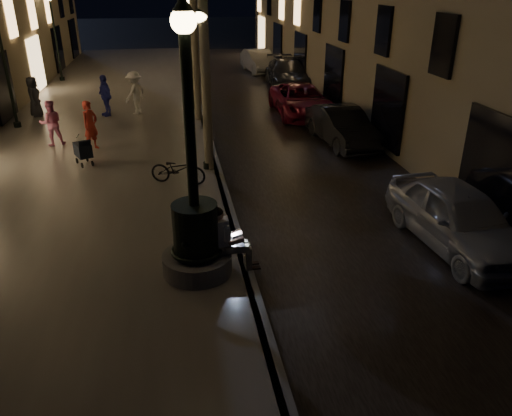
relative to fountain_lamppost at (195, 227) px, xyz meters
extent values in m
plane|color=black|center=(1.00, 13.00, -1.21)|extent=(120.00, 120.00, 0.00)
cube|color=black|center=(4.00, 13.00, -1.20)|extent=(6.00, 45.00, 0.02)
cube|color=#67615B|center=(-3.00, 13.00, -1.11)|extent=(8.00, 45.00, 0.20)
cube|color=#59595B|center=(1.00, 13.00, -1.11)|extent=(0.25, 45.00, 0.20)
cylinder|color=#59595B|center=(0.00, 0.00, -0.81)|extent=(1.40, 1.40, 0.40)
cylinder|color=black|center=(0.00, 0.00, -0.06)|extent=(0.90, 0.90, 1.10)
torus|color=black|center=(0.00, 0.00, -0.51)|extent=(1.04, 1.04, 0.10)
torus|color=black|center=(0.00, 0.00, 0.34)|extent=(0.89, 0.89, 0.09)
cylinder|color=black|center=(0.00, 0.00, 2.09)|extent=(0.20, 0.20, 3.20)
sphere|color=#FFD88C|center=(0.00, 0.00, 3.79)|extent=(0.44, 0.44, 0.44)
cone|color=black|center=(0.00, 0.00, 4.07)|extent=(0.36, 0.36, 0.25)
cube|color=tan|center=(0.55, 0.00, -0.52)|extent=(0.38, 0.25, 0.19)
cube|color=white|center=(0.49, 0.00, -0.16)|extent=(0.47, 0.27, 0.60)
sphere|color=tan|center=(0.46, 0.00, 0.23)|extent=(0.22, 0.22, 0.22)
sphere|color=black|center=(0.44, 0.00, 0.27)|extent=(0.22, 0.22, 0.22)
cube|color=tan|center=(0.80, -0.09, -0.52)|extent=(0.49, 0.14, 0.15)
cube|color=tan|center=(0.80, 0.09, -0.52)|extent=(0.49, 0.14, 0.15)
cube|color=tan|center=(1.04, -0.09, -0.76)|extent=(0.14, 0.13, 0.49)
cube|color=tan|center=(1.04, 0.09, -0.76)|extent=(0.14, 0.13, 0.49)
cube|color=black|center=(1.14, -0.09, -1.00)|extent=(0.27, 0.11, 0.03)
cube|color=black|center=(1.14, 0.09, -1.00)|extent=(0.27, 0.11, 0.03)
cube|color=black|center=(0.82, 0.00, -0.43)|extent=(0.25, 0.35, 0.02)
cube|color=black|center=(0.66, 0.00, -0.32)|extent=(0.09, 0.35, 0.23)
cube|color=#B0CBFC|center=(0.67, 0.00, -0.32)|extent=(0.07, 0.32, 0.19)
cylinder|color=#6B604C|center=(0.75, 6.00, 1.49)|extent=(0.28, 0.28, 5.00)
cylinder|color=#6B604C|center=(0.80, 12.00, 1.54)|extent=(0.28, 0.28, 5.10)
cylinder|color=#6B604C|center=(0.70, 18.00, 1.44)|extent=(0.28, 0.28, 4.90)
cylinder|color=#6B604C|center=(0.78, 24.00, 1.59)|extent=(0.28, 0.28, 5.20)
cylinder|color=black|center=(0.70, 6.00, -0.91)|extent=(0.28, 0.28, 0.20)
cylinder|color=black|center=(0.70, 6.00, 1.19)|extent=(0.12, 0.12, 4.40)
sphere|color=#FFD88C|center=(0.70, 6.00, 3.44)|extent=(0.36, 0.36, 0.36)
cone|color=black|center=(0.70, 6.00, 3.69)|extent=(0.30, 0.30, 0.22)
cylinder|color=black|center=(0.70, 14.00, -0.91)|extent=(0.28, 0.28, 0.20)
cylinder|color=black|center=(0.70, 14.00, 1.19)|extent=(0.12, 0.12, 4.40)
sphere|color=#FFD88C|center=(0.70, 14.00, 3.44)|extent=(0.36, 0.36, 0.36)
cylinder|color=black|center=(0.70, 22.00, -0.91)|extent=(0.28, 0.28, 0.20)
cylinder|color=black|center=(0.70, 22.00, 1.19)|extent=(0.12, 0.12, 4.40)
cylinder|color=black|center=(0.70, 30.00, -0.91)|extent=(0.28, 0.28, 0.20)
cylinder|color=black|center=(0.70, 30.00, 1.19)|extent=(0.12, 0.12, 4.40)
cylinder|color=black|center=(-6.40, 12.00, -0.91)|extent=(0.28, 0.28, 0.20)
cylinder|color=black|center=(-6.40, 12.00, 1.19)|extent=(0.12, 0.12, 4.40)
cylinder|color=black|center=(-6.40, 22.00, -0.91)|extent=(0.28, 0.28, 0.20)
cylinder|color=black|center=(-6.40, 22.00, 1.19)|extent=(0.12, 0.12, 4.40)
cube|color=black|center=(-3.14, 6.97, -0.51)|extent=(0.66, 0.79, 0.41)
cube|color=black|center=(-3.01, 6.68, -0.24)|extent=(0.39, 0.29, 0.27)
cylinder|color=black|center=(-3.18, 6.65, -0.92)|extent=(0.11, 0.18, 0.18)
cylinder|color=black|center=(-2.88, 6.79, -0.92)|extent=(0.11, 0.18, 0.18)
cylinder|color=black|center=(-3.41, 7.15, -0.92)|extent=(0.11, 0.18, 0.18)
cylinder|color=black|center=(-3.11, 7.29, -0.92)|extent=(0.11, 0.18, 0.18)
cylinder|color=black|center=(-3.30, 7.30, -0.15)|extent=(0.20, 0.38, 0.25)
imported|color=#9A9DA1|center=(5.92, 0.44, -0.49)|extent=(2.02, 4.36, 1.45)
imported|color=black|center=(5.82, 8.27, -0.54)|extent=(1.79, 4.21, 1.35)
imported|color=maroon|center=(5.41, 12.64, -0.54)|extent=(2.30, 4.85, 1.34)
imported|color=#2D2E33|center=(6.20, 18.81, -0.45)|extent=(2.64, 5.46, 1.53)
imported|color=gray|center=(5.50, 23.94, -0.50)|extent=(1.92, 4.42, 1.41)
imported|color=red|center=(-3.07, 8.59, -0.17)|extent=(0.70, 0.73, 1.69)
imported|color=pink|center=(-4.50, 9.33, -0.22)|extent=(0.91, 0.79, 1.59)
imported|color=silver|center=(-1.80, 13.41, -0.10)|extent=(1.22, 1.35, 1.82)
imported|color=#293097|center=(-3.04, 13.28, -0.15)|extent=(0.89, 1.09, 1.73)
imported|color=#333338|center=(-6.00, 13.66, -0.17)|extent=(0.54, 0.82, 1.68)
imported|color=black|center=(-0.23, 4.89, -0.58)|extent=(1.73, 1.12, 0.86)
camera|label=1|loc=(-0.30, -8.75, 4.45)|focal=35.00mm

